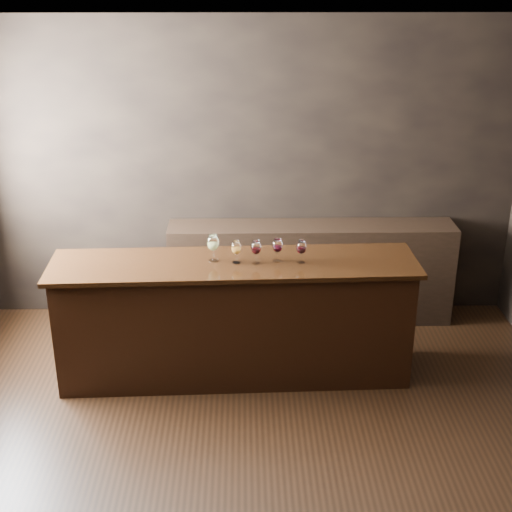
{
  "coord_description": "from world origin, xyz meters",
  "views": [
    {
      "loc": [
        -0.04,
        -4.11,
        3.25
      ],
      "look_at": [
        0.05,
        1.04,
        1.07
      ],
      "focal_mm": 50.0,
      "sensor_mm": 36.0,
      "label": 1
    }
  ],
  "objects_px": {
    "glass_red_a": "(256,248)",
    "glass_red_b": "(277,246)",
    "glass_amber": "(236,248)",
    "bar_counter": "(235,322)",
    "back_bar_shelf": "(311,272)",
    "glass_white": "(213,243)",
    "glass_red_c": "(301,248)"
  },
  "relations": [
    {
      "from": "bar_counter",
      "to": "glass_red_c",
      "type": "xyz_separation_m",
      "value": [
        0.53,
        -0.02,
        0.66
      ]
    },
    {
      "from": "glass_white",
      "to": "glass_red_c",
      "type": "bearing_deg",
      "value": -4.1
    },
    {
      "from": "glass_red_a",
      "to": "back_bar_shelf",
      "type": "bearing_deg",
      "value": 62.31
    },
    {
      "from": "back_bar_shelf",
      "to": "glass_white",
      "type": "xyz_separation_m",
      "value": [
        -0.87,
        -0.96,
        0.69
      ]
    },
    {
      "from": "glass_white",
      "to": "glass_amber",
      "type": "relative_size",
      "value": 1.19
    },
    {
      "from": "glass_white",
      "to": "glass_amber",
      "type": "height_order",
      "value": "glass_white"
    },
    {
      "from": "bar_counter",
      "to": "glass_amber",
      "type": "xyz_separation_m",
      "value": [
        0.02,
        -0.01,
        0.65
      ]
    },
    {
      "from": "glass_red_a",
      "to": "glass_red_b",
      "type": "distance_m",
      "value": 0.17
    },
    {
      "from": "bar_counter",
      "to": "glass_white",
      "type": "distance_m",
      "value": 0.7
    },
    {
      "from": "glass_amber",
      "to": "glass_red_a",
      "type": "xyz_separation_m",
      "value": [
        0.15,
        -0.01,
        0.0
      ]
    },
    {
      "from": "glass_amber",
      "to": "glass_red_c",
      "type": "relative_size",
      "value": 0.98
    },
    {
      "from": "glass_red_a",
      "to": "glass_red_b",
      "type": "xyz_separation_m",
      "value": [
        0.17,
        0.04,
        -0.0
      ]
    },
    {
      "from": "back_bar_shelf",
      "to": "glass_amber",
      "type": "xyz_separation_m",
      "value": [
        -0.69,
        -1.01,
        0.67
      ]
    },
    {
      "from": "glass_red_a",
      "to": "glass_red_c",
      "type": "xyz_separation_m",
      "value": [
        0.35,
        0.01,
        -0.0
      ]
    },
    {
      "from": "back_bar_shelf",
      "to": "glass_red_a",
      "type": "relative_size",
      "value": 14.03
    },
    {
      "from": "glass_amber",
      "to": "bar_counter",
      "type": "bearing_deg",
      "value": 144.38
    },
    {
      "from": "glass_red_b",
      "to": "bar_counter",
      "type": "bearing_deg",
      "value": -177.49
    },
    {
      "from": "glass_white",
      "to": "glass_red_c",
      "type": "distance_m",
      "value": 0.69
    },
    {
      "from": "bar_counter",
      "to": "back_bar_shelf",
      "type": "bearing_deg",
      "value": 52.66
    },
    {
      "from": "bar_counter",
      "to": "glass_white",
      "type": "bearing_deg",
      "value": 168.01
    },
    {
      "from": "bar_counter",
      "to": "back_bar_shelf",
      "type": "distance_m",
      "value": 1.22
    },
    {
      "from": "glass_white",
      "to": "glass_red_c",
      "type": "relative_size",
      "value": 1.16
    },
    {
      "from": "bar_counter",
      "to": "back_bar_shelf",
      "type": "xyz_separation_m",
      "value": [
        0.71,
        0.99,
        -0.01
      ]
    },
    {
      "from": "back_bar_shelf",
      "to": "glass_red_b",
      "type": "relative_size",
      "value": 14.2
    },
    {
      "from": "bar_counter",
      "to": "glass_red_a",
      "type": "distance_m",
      "value": 0.68
    },
    {
      "from": "bar_counter",
      "to": "glass_amber",
      "type": "height_order",
      "value": "glass_amber"
    },
    {
      "from": "glass_red_b",
      "to": "glass_amber",
      "type": "bearing_deg",
      "value": -174.98
    },
    {
      "from": "glass_red_a",
      "to": "glass_red_b",
      "type": "bearing_deg",
      "value": 14.16
    },
    {
      "from": "glass_white",
      "to": "glass_red_b",
      "type": "height_order",
      "value": "glass_white"
    },
    {
      "from": "back_bar_shelf",
      "to": "glass_red_c",
      "type": "xyz_separation_m",
      "value": [
        -0.18,
        -1.01,
        0.67
      ]
    },
    {
      "from": "back_bar_shelf",
      "to": "glass_amber",
      "type": "height_order",
      "value": "glass_amber"
    },
    {
      "from": "glass_amber",
      "to": "glass_red_a",
      "type": "distance_m",
      "value": 0.15
    }
  ]
}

